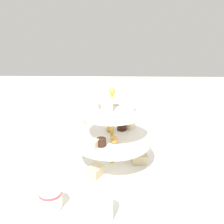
# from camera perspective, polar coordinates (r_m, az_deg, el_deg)

# --- Properties ---
(ground_plane) EXTENTS (2.40, 2.40, 0.00)m
(ground_plane) POSITION_cam_1_polar(r_m,az_deg,el_deg) (0.87, -0.00, -11.45)
(ground_plane) COLOR silver
(tiered_serving_stand) EXTENTS (0.30, 0.30, 0.26)m
(tiered_serving_stand) POSITION_cam_1_polar(r_m,az_deg,el_deg) (0.83, -0.04, -7.03)
(tiered_serving_stand) COLOR white
(tiered_serving_stand) RESTS_ON ground_plane
(water_glass_tall_right) EXTENTS (0.07, 0.07, 0.13)m
(water_glass_tall_right) POSITION_cam_1_polar(r_m,az_deg,el_deg) (1.02, -7.27, -2.15)
(water_glass_tall_right) COLOR silver
(water_glass_tall_right) RESTS_ON ground_plane
(water_glass_short_left) EXTENTS (0.06, 0.06, 0.07)m
(water_glass_short_left) POSITION_cam_1_polar(r_m,az_deg,el_deg) (0.66, -2.70, -19.96)
(water_glass_short_left) COLOR silver
(water_glass_short_left) RESTS_ON ground_plane
(teacup_with_saucer) EXTENTS (0.09, 0.09, 0.05)m
(teacup_with_saucer) POSITION_cam_1_polar(r_m,az_deg,el_deg) (0.71, -13.08, -18.06)
(teacup_with_saucer) COLOR white
(teacup_with_saucer) RESTS_ON ground_plane
(butter_knife_left) EXTENTS (0.13, 0.13, 0.00)m
(butter_knife_left) POSITION_cam_1_polar(r_m,az_deg,el_deg) (1.06, 11.52, -5.40)
(butter_knife_left) COLOR silver
(butter_knife_left) RESTS_ON ground_plane
(butter_knife_right) EXTENTS (0.04, 0.17, 0.00)m
(butter_knife_right) POSITION_cam_1_polar(r_m,az_deg,el_deg) (0.89, -19.13, -11.79)
(butter_knife_right) COLOR silver
(butter_knife_right) RESTS_ON ground_plane
(water_glass_mid_back) EXTENTS (0.06, 0.06, 0.09)m
(water_glass_mid_back) POSITION_cam_1_polar(r_m,az_deg,el_deg) (0.75, 13.03, -13.91)
(water_glass_mid_back) COLOR silver
(water_glass_mid_back) RESTS_ON ground_plane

